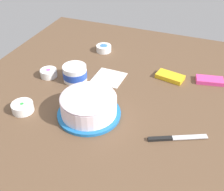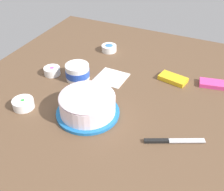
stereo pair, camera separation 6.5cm
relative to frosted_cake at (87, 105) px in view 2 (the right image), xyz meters
The scene contains 10 objects.
ground_plane 0.21m from the frosted_cake, 64.58° to the left, with size 1.54×1.54×0.00m, color brown.
frosted_cake is the anchor object (origin of this frame).
frosting_tub 0.29m from the frosted_cake, 129.10° to the left, with size 0.12×0.12×0.08m.
spreading_knife 0.37m from the frosted_cake, ahead, with size 0.22×0.12×0.01m.
sprinkle_bowl_green 0.29m from the frosted_cake, 163.93° to the right, with size 0.09×0.09×0.04m.
sprinkle_bowl_blue 0.59m from the frosted_cake, 106.50° to the left, with size 0.09×0.09×0.04m.
sprinkle_bowl_rainbow 0.39m from the frosted_cake, 147.83° to the left, with size 0.09×0.09×0.04m.
candy_box_lower 0.49m from the frosted_cake, 57.18° to the left, with size 0.14×0.07×0.02m, color yellow.
candy_box_upper 0.64m from the frosted_cake, 44.62° to the left, with size 0.13×0.07×0.02m, color #E53D8E.
paper_napkin 0.31m from the frosted_cake, 95.57° to the left, with size 0.15×0.15×0.01m, color white.
Camera 2 is at (0.40, -0.99, 0.80)m, focal length 45.24 mm.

